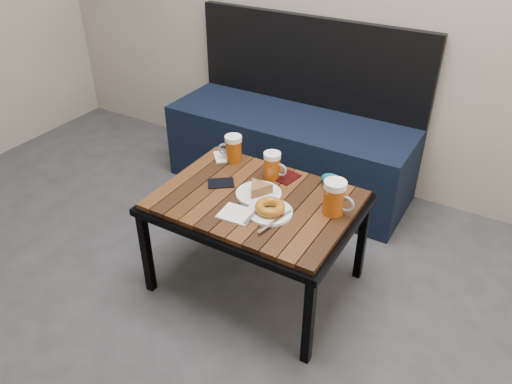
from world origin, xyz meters
The scene contains 12 objects.
bench centered at (-0.15, 1.76, 0.27)m, with size 1.40×0.50×0.95m.
cafe_table centered at (0.11, 0.91, 0.43)m, with size 0.84×0.62×0.47m.
beer_mug_left centered at (-0.14, 1.13, 0.54)m, with size 0.12×0.09×0.13m.
beer_mug_centre centered at (0.09, 1.09, 0.53)m, with size 0.11×0.07×0.12m.
beer_mug_right centered at (0.43, 0.98, 0.54)m, with size 0.13×0.09×0.14m.
plate_pie centered at (0.11, 0.93, 0.49)m, with size 0.19×0.19×0.05m.
plate_bagel centered at (0.22, 0.84, 0.49)m, with size 0.18×0.24×0.05m.
napkin_left centered at (-0.18, 1.14, 0.48)m, with size 0.16×0.16×0.01m.
napkin_right centered at (0.11, 0.77, 0.48)m, with size 0.14×0.12×0.01m.
passport_navy centered at (-0.07, 0.93, 0.47)m, with size 0.08×0.11×0.01m, color black.
passport_burgundy centered at (0.15, 1.12, 0.47)m, with size 0.08×0.11×0.01m, color black.
knit_pouch centered at (0.35, 1.16, 0.50)m, with size 0.11×0.07×0.05m, color #055185.
Camera 1 is at (0.98, -0.57, 1.62)m, focal length 35.00 mm.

